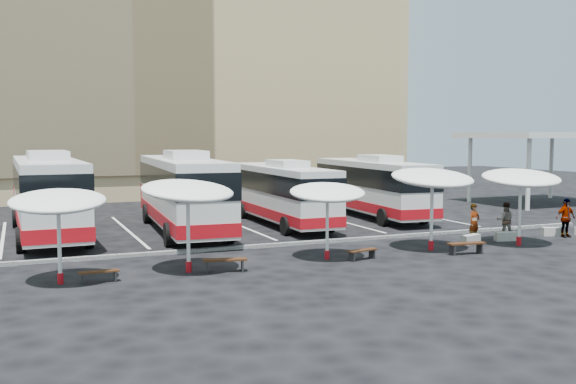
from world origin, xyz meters
name	(u,v)px	position (x,y,z in m)	size (l,w,h in m)	color
ground	(293,247)	(0.00, 0.00, 0.00)	(120.00, 120.00, 0.00)	black
sandstone_building	(151,49)	(0.00, 31.87, 12.63)	(42.00, 18.25, 29.60)	tan
service_canopy	(542,137)	(24.00, 10.00, 4.87)	(10.00, 8.00, 5.20)	silver
curb_divider	(289,244)	(0.00, 0.50, 0.07)	(34.00, 0.25, 0.15)	black
bay_lines	(237,224)	(0.00, 8.00, 0.01)	(24.15, 12.00, 0.01)	white
bus_0	(47,192)	(-9.92, 7.73, 2.17)	(3.37, 13.46, 4.25)	silver
bus_1	(182,190)	(-3.42, 6.61, 2.16)	(3.73, 13.47, 4.23)	silver
bus_2	(281,191)	(2.28, 7.07, 1.86)	(2.87, 11.53, 3.64)	silver
bus_3	(372,185)	(8.71, 8.11, 1.95)	(3.41, 12.17, 3.82)	silver
sunshade_0	(58,201)	(-10.01, -3.47, 2.78)	(3.50, 3.53, 3.27)	silver
sunshade_1	(188,191)	(-5.58, -3.29, 2.96)	(4.19, 4.22, 3.48)	silver
sunshade_2	(327,193)	(0.16, -3.06, 2.69)	(3.75, 3.78, 3.17)	silver
sunshade_3	(432,178)	(5.25, -2.95, 3.13)	(3.84, 3.88, 3.68)	silver
sunshade_4	(521,178)	(9.63, -3.49, 3.05)	(4.47, 4.49, 3.59)	silver
wood_bench_0	(99,274)	(-8.80, -3.79, 0.31)	(1.33, 0.38, 0.41)	black
wood_bench_1	(225,262)	(-4.37, -3.81, 0.38)	(1.66, 0.76, 0.49)	black
wood_bench_2	(362,252)	(1.39, -3.72, 0.32)	(1.40, 0.65, 0.42)	black
wood_bench_3	(466,245)	(5.99, -4.38, 0.38)	(1.66, 0.61, 0.50)	black
conc_bench_0	(470,239)	(7.85, -2.33, 0.21)	(1.12, 0.37, 0.42)	#969691
conc_bench_1	(507,236)	(10.01, -2.27, 0.21)	(1.12, 0.37, 0.42)	#969691
conc_bench_2	(554,232)	(13.24, -1.98, 0.21)	(1.12, 0.37, 0.42)	#969691
passenger_0	(474,222)	(8.58, -1.66, 0.88)	(0.64, 0.42, 1.76)	black
passenger_1	(506,220)	(10.57, -1.57, 0.87)	(0.85, 0.66, 1.74)	black
passenger_2	(566,218)	(13.41, -2.53, 0.95)	(1.12, 0.47, 1.91)	black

